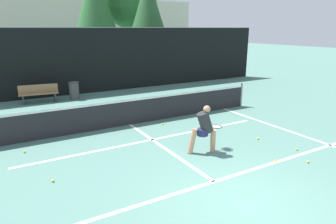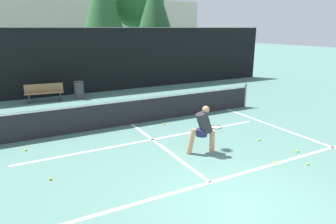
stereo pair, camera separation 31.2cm
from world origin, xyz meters
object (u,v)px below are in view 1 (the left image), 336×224
object	(u,v)px
player_practicing	(204,128)
courtside_bench	(39,93)
trash_bin	(74,90)
parked_car	(145,72)

from	to	relation	value
player_practicing	courtside_bench	bearing A→B (deg)	127.92
courtside_bench	trash_bin	world-z (taller)	trash_bin
player_practicing	courtside_bench	distance (m)	9.37
player_practicing	trash_bin	size ratio (longest dim) A/B	1.56
courtside_bench	parked_car	distance (m)	7.75
trash_bin	parked_car	distance (m)	6.34
trash_bin	courtside_bench	bearing A→B (deg)	175.95
player_practicing	parked_car	distance (m)	12.47
parked_car	courtside_bench	bearing A→B (deg)	-156.61
player_practicing	courtside_bench	size ratio (longest dim) A/B	0.77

